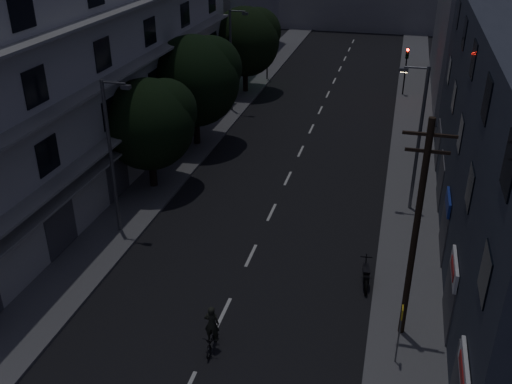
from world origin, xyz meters
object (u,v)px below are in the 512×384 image
at_px(motorcycle, 366,276).
at_px(cyclist, 212,335).
at_px(utility_pole, 416,230).
at_px(bus_stop_sign, 400,325).

bearing_deg(motorcycle, cyclist, -140.04).
relative_size(utility_pole, bus_stop_sign, 3.56).
bearing_deg(bus_stop_sign, motorcycle, 107.48).
distance_m(motorcycle, cyclist, 7.79).
bearing_deg(motorcycle, utility_pole, -67.30).
xyz_separation_m(bus_stop_sign, motorcycle, (-1.50, 4.76, -1.40)).
height_order(utility_pole, cyclist, utility_pole).
bearing_deg(motorcycle, bus_stop_sign, -78.93).
bearing_deg(cyclist, bus_stop_sign, 3.09).
height_order(utility_pole, bus_stop_sign, utility_pole).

